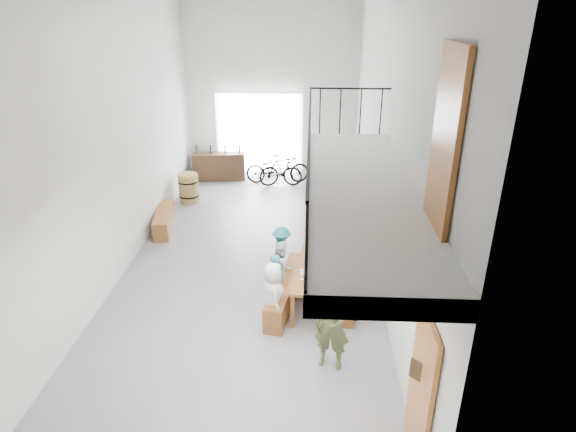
# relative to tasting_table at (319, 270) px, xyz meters

# --- Properties ---
(floor) EXTENTS (12.00, 12.00, 0.00)m
(floor) POSITION_rel_tasting_table_xyz_m (-1.49, 1.43, -0.71)
(floor) COLOR slate
(floor) RESTS_ON ground
(room_walls) EXTENTS (12.00, 12.00, 12.00)m
(room_walls) POSITION_rel_tasting_table_xyz_m (-1.49, 1.43, 2.85)
(room_walls) COLOR white
(room_walls) RESTS_ON ground
(gateway_portal) EXTENTS (2.80, 0.08, 2.80)m
(gateway_portal) POSITION_rel_tasting_table_xyz_m (-1.89, 7.37, 0.69)
(gateway_portal) COLOR white
(gateway_portal) RESTS_ON ground
(right_wall_decor) EXTENTS (0.07, 8.28, 5.07)m
(right_wall_decor) POSITION_rel_tasting_table_xyz_m (1.21, -0.44, 1.04)
(right_wall_decor) COLOR #AA622D
(right_wall_decor) RESTS_ON ground
(balcony) EXTENTS (1.52, 5.62, 4.00)m
(balcony) POSITION_rel_tasting_table_xyz_m (0.49, -1.70, 2.26)
(balcony) COLOR silver
(balcony) RESTS_ON ground
(tasting_table) EXTENTS (1.11, 2.18, 0.79)m
(tasting_table) POSITION_rel_tasting_table_xyz_m (0.00, 0.00, 0.00)
(tasting_table) COLOR brown
(tasting_table) RESTS_ON ground
(bench_inner) EXTENTS (0.75, 2.24, 0.51)m
(bench_inner) POSITION_rel_tasting_table_xyz_m (-0.62, -0.04, -0.45)
(bench_inner) COLOR brown
(bench_inner) RESTS_ON ground
(bench_wall) EXTENTS (0.32, 1.94, 0.44)m
(bench_wall) POSITION_rel_tasting_table_xyz_m (0.55, 0.10, -0.48)
(bench_wall) COLOR brown
(bench_wall) RESTS_ON ground
(tableware) EXTENTS (0.70, 1.53, 0.35)m
(tableware) POSITION_rel_tasting_table_xyz_m (-0.00, -0.12, 0.23)
(tableware) COLOR black
(tableware) RESTS_ON tasting_table
(side_bench) EXTENTS (0.66, 1.75, 0.48)m
(side_bench) POSITION_rel_tasting_table_xyz_m (-3.99, 3.19, -0.47)
(side_bench) COLOR brown
(side_bench) RESTS_ON ground
(oak_barrel) EXTENTS (0.59, 0.59, 0.87)m
(oak_barrel) POSITION_rel_tasting_table_xyz_m (-3.77, 5.04, -0.27)
(oak_barrel) COLOR olive
(oak_barrel) RESTS_ON ground
(serving_counter) EXTENTS (1.75, 0.69, 0.90)m
(serving_counter) POSITION_rel_tasting_table_xyz_m (-3.24, 7.08, -0.26)
(serving_counter) COLOR #3D2716
(serving_counter) RESTS_ON ground
(counter_bottles) EXTENTS (1.46, 0.17, 0.28)m
(counter_bottles) POSITION_rel_tasting_table_xyz_m (-3.24, 7.08, 0.33)
(counter_bottles) COLOR black
(counter_bottles) RESTS_ON serving_counter
(guest_left_a) EXTENTS (0.54, 0.70, 1.28)m
(guest_left_a) POSITION_rel_tasting_table_xyz_m (-0.82, -0.81, -0.07)
(guest_left_a) COLOR silver
(guest_left_a) RESTS_ON ground
(guest_left_b) EXTENTS (0.39, 0.47, 1.10)m
(guest_left_b) POSITION_rel_tasting_table_xyz_m (-0.79, -0.15, -0.16)
(guest_left_b) COLOR #247979
(guest_left_b) RESTS_ON ground
(guest_left_c) EXTENTS (0.50, 0.59, 1.08)m
(guest_left_c) POSITION_rel_tasting_table_xyz_m (-0.73, 0.40, -0.17)
(guest_left_c) COLOR silver
(guest_left_c) RESTS_ON ground
(guest_left_d) EXTENTS (0.53, 0.79, 1.14)m
(guest_left_d) POSITION_rel_tasting_table_xyz_m (-0.77, 0.97, -0.14)
(guest_left_d) COLOR #247979
(guest_left_d) RESTS_ON ground
(guest_right_a) EXTENTS (0.43, 0.82, 1.33)m
(guest_right_a) POSITION_rel_tasting_table_xyz_m (0.65, -0.50, -0.04)
(guest_right_a) COLOR #AA1D28
(guest_right_a) RESTS_ON ground
(guest_right_b) EXTENTS (0.63, 1.02, 1.05)m
(guest_right_b) POSITION_rel_tasting_table_xyz_m (0.50, 0.06, -0.18)
(guest_right_b) COLOR black
(guest_right_b) RESTS_ON ground
(guest_right_c) EXTENTS (0.42, 0.60, 1.16)m
(guest_right_c) POSITION_rel_tasting_table_xyz_m (0.52, 0.70, -0.12)
(guest_right_c) COLOR silver
(guest_right_c) RESTS_ON ground
(host_standing) EXTENTS (0.64, 0.49, 1.57)m
(host_standing) POSITION_rel_tasting_table_xyz_m (0.20, -1.83, 0.08)
(host_standing) COLOR #4B4F2C
(host_standing) RESTS_ON ground
(potted_plant) EXTENTS (0.38, 0.34, 0.39)m
(potted_plant) POSITION_rel_tasting_table_xyz_m (0.96, 2.11, -0.51)
(potted_plant) COLOR #144B17
(potted_plant) RESTS_ON ground
(bicycle_near) EXTENTS (1.92, 0.89, 0.97)m
(bicycle_near) POSITION_rel_tasting_table_xyz_m (-1.37, 6.70, -0.22)
(bicycle_near) COLOR black
(bicycle_near) RESTS_ON ground
(bicycle_far) EXTENTS (1.76, 1.10, 1.03)m
(bicycle_far) POSITION_rel_tasting_table_xyz_m (-1.04, 6.69, -0.19)
(bicycle_far) COLOR black
(bicycle_far) RESTS_ON ground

